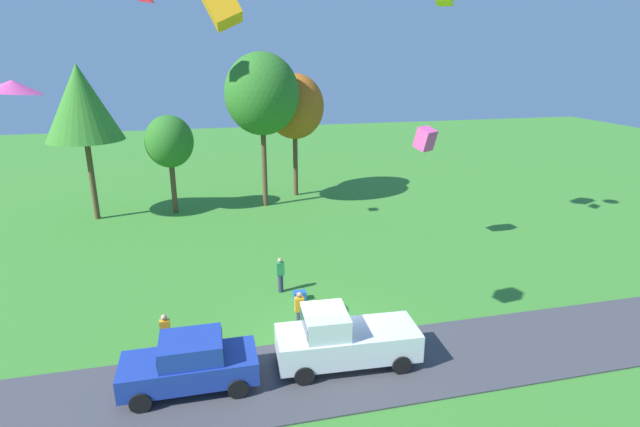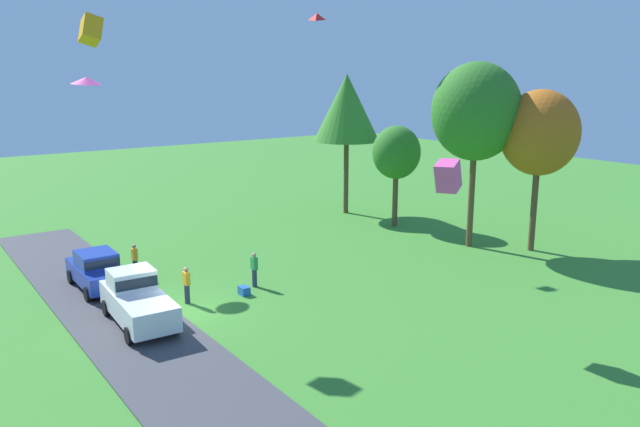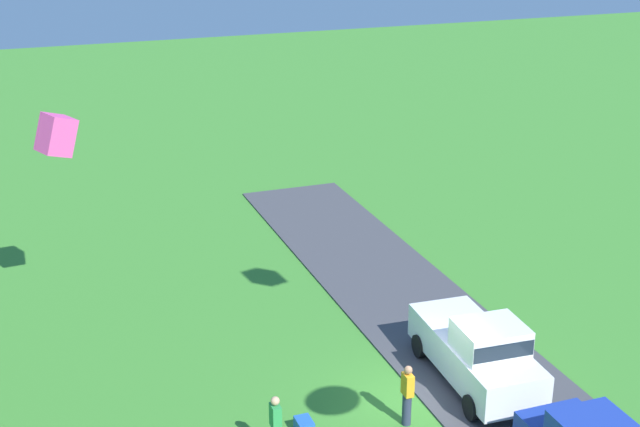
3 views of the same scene
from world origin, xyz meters
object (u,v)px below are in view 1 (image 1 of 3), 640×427
at_px(person_beside_suv, 299,311).
at_px(person_on_lawn, 166,335).
at_px(tree_far_left, 169,142).
at_px(kite_box_low_drifter, 425,139).
at_px(tree_right_of_center, 295,107).
at_px(cooler_box, 300,296).
at_px(kite_box_high_left, 221,5).
at_px(car_pickup_far_end, 342,338).
at_px(kite_delta_topmost, 12,86).
at_px(car_sedan_near_entrance, 190,362).
at_px(tree_left_of_center, 81,103).
at_px(tree_lone_near, 262,94).
at_px(person_watching_sky, 280,275).

height_order(person_beside_suv, person_on_lawn, same).
bearing_deg(tree_far_left, person_on_lawn, -88.91).
height_order(person_beside_suv, kite_box_low_drifter, kite_box_low_drifter).
distance_m(tree_right_of_center, cooler_box, 18.85).
bearing_deg(kite_box_high_left, car_pickup_far_end, -0.18).
bearing_deg(kite_delta_topmost, tree_right_of_center, 60.59).
height_order(car_sedan_near_entrance, tree_left_of_center, tree_left_of_center).
bearing_deg(tree_right_of_center, kite_box_high_left, -105.32).
relative_size(tree_far_left, cooler_box, 12.11).
bearing_deg(kite_delta_topmost, tree_far_left, 81.11).
bearing_deg(kite_box_low_drifter, person_beside_suv, -138.72).
distance_m(car_pickup_far_end, cooler_box, 5.35).
bearing_deg(cooler_box, tree_lone_near, 88.36).
bearing_deg(tree_right_of_center, car_sedan_near_entrance, -109.04).
bearing_deg(car_pickup_far_end, person_watching_sky, 100.98).
relative_size(car_pickup_far_end, person_on_lawn, 2.98).
height_order(cooler_box, kite_delta_topmost, kite_delta_topmost).
distance_m(car_sedan_near_entrance, person_beside_suv, 5.02).
xyz_separation_m(tree_lone_near, kite_box_high_left, (-3.49, -20.31, 3.96)).
xyz_separation_m(person_watching_sky, kite_box_high_left, (-2.35, -6.22, 11.06)).
distance_m(cooler_box, kite_box_high_left, 13.21).
height_order(person_watching_sky, tree_left_of_center, tree_left_of_center).
bearing_deg(tree_right_of_center, person_watching_sky, -103.21).
distance_m(person_on_lawn, tree_right_of_center, 23.14).
distance_m(tree_lone_near, kite_box_high_left, 20.99).
relative_size(person_beside_suv, tree_far_left, 0.25).
distance_m(car_sedan_near_entrance, tree_left_of_center, 22.01).
relative_size(person_on_lawn, cooler_box, 3.05).
relative_size(tree_far_left, tree_lone_near, 0.63).
distance_m(tree_far_left, kite_box_high_left, 21.47).
bearing_deg(kite_box_low_drifter, car_pickup_far_end, -126.53).
xyz_separation_m(tree_right_of_center, kite_box_low_drifter, (4.83, -12.53, -0.59)).
bearing_deg(person_on_lawn, tree_far_left, 91.09).
distance_m(car_pickup_far_end, tree_right_of_center, 23.48).
bearing_deg(cooler_box, person_on_lawn, -150.24).
height_order(car_sedan_near_entrance, tree_right_of_center, tree_right_of_center).
bearing_deg(kite_delta_topmost, person_on_lawn, 13.48).
distance_m(person_watching_sky, person_beside_suv, 3.60).
distance_m(person_beside_suv, tree_lone_near, 19.09).
height_order(car_pickup_far_end, tree_far_left, tree_far_left).
relative_size(person_watching_sky, person_beside_suv, 1.00).
height_order(tree_right_of_center, cooler_box, tree_right_of_center).
height_order(car_sedan_near_entrance, person_beside_suv, car_sedan_near_entrance).
bearing_deg(car_sedan_near_entrance, person_watching_sky, 57.78).
height_order(person_watching_sky, tree_lone_near, tree_lone_near).
relative_size(person_watching_sky, tree_far_left, 0.25).
bearing_deg(person_beside_suv, person_watching_sky, 93.05).
distance_m(person_beside_suv, kite_box_low_drifter, 12.51).
distance_m(car_sedan_near_entrance, tree_right_of_center, 24.75).
distance_m(tree_right_of_center, kite_box_high_left, 23.99).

